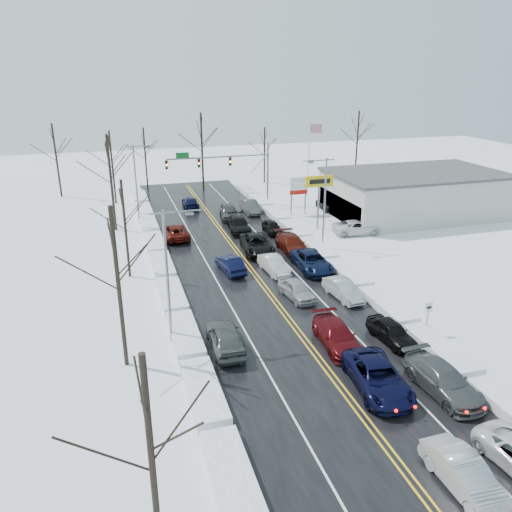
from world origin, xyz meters
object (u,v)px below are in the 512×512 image
object	(u,v)px
tires_plus_sign	(319,185)
oncoming_car_0	(230,272)
dealership_building	(414,193)
flagpole	(310,154)
traffic_signal_mast	(230,165)

from	to	relation	value
tires_plus_sign	oncoming_car_0	size ratio (longest dim) A/B	1.37
tires_plus_sign	oncoming_car_0	world-z (taller)	tires_plus_sign
tires_plus_sign	dealership_building	xyz separation A→B (m)	(13.48, 2.01, -2.34)
flagpole	oncoming_car_0	bearing A→B (deg)	-125.99
traffic_signal_mast	dealership_building	bearing A→B (deg)	-25.95
flagpole	oncoming_car_0	size ratio (longest dim) A/B	2.29
dealership_building	oncoming_car_0	distance (m)	28.41
tires_plus_sign	flagpole	distance (m)	14.79
tires_plus_sign	flagpole	size ratio (longest dim) A/B	0.60
oncoming_car_0	tires_plus_sign	bearing A→B (deg)	-149.20
flagpole	oncoming_car_0	world-z (taller)	flagpole
traffic_signal_mast	tires_plus_sign	xyz separation A→B (m)	(7.05, -12.00, -0.49)
tires_plus_sign	dealership_building	distance (m)	13.82
dealership_building	tires_plus_sign	bearing A→B (deg)	-171.53
tires_plus_sign	dealership_building	size ratio (longest dim) A/B	0.29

